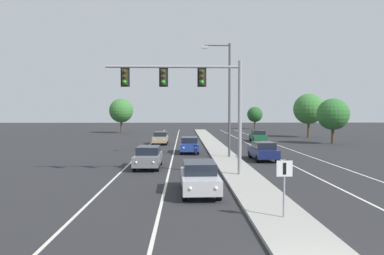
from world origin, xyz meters
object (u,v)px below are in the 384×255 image
Objects in this scene: overhead_signal_mast at (193,90)px; car_receding_navy at (263,151)px; car_oncoming_blue at (189,145)px; car_receding_green at (258,136)px; tree_far_left_c at (121,111)px; tree_far_right_c at (333,114)px; car_oncoming_silver at (199,177)px; car_oncoming_tan at (160,138)px; car_oncoming_grey at (148,157)px; tree_far_right_a at (309,109)px; street_lamp_median at (227,93)px; tree_far_right_b at (255,114)px; median_sign_post at (284,179)px.

overhead_signal_mast is 10.98m from car_receding_navy.
car_receding_green is (9.77, 13.59, 0.00)m from car_oncoming_blue.
tree_far_right_c is at bearing -38.08° from tree_far_left_c.
car_receding_green is at bearing 73.21° from car_oncoming_silver.
car_oncoming_grey is at bearing -88.99° from car_oncoming_tan.
car_oncoming_grey is 38.82m from tree_far_right_a.
street_lamp_median is 16.48m from car_oncoming_tan.
tree_far_right_b is at bearing 76.55° from car_oncoming_silver.
car_receding_navy is 44.22m from tree_far_left_c.
tree_far_right_c is at bearing 51.05° from car_receding_navy.
overhead_signal_mast is at bearing -49.44° from car_oncoming_grey.
median_sign_post is 14.61m from car_oncoming_grey.
tree_far_left_c is at bearing 110.60° from car_oncoming_tan.
car_oncoming_grey is (-6.38, 13.11, -0.77)m from median_sign_post.
street_lamp_median is 2.22× the size of car_receding_navy.
car_oncoming_grey is 63.96m from tree_far_right_b.
car_oncoming_grey and car_oncoming_blue have the same top height.
street_lamp_median is 2.22× the size of car_oncoming_silver.
tree_far_left_c is at bearing 115.35° from car_receding_navy.
car_oncoming_silver is at bearing -115.87° from car_receding_navy.
street_lamp_median is 1.42× the size of tree_far_right_a.
street_lamp_median is at bearing -64.44° from car_oncoming_tan.
tree_far_left_c is at bearing 103.88° from car_oncoming_silver.
car_oncoming_silver is 44.18m from tree_far_right_a.
car_oncoming_blue is 0.99× the size of car_receding_navy.
car_receding_navy is 19.94m from tree_far_right_c.
median_sign_post is 75.09m from tree_far_right_b.
car_oncoming_tan is 18.31m from car_receding_navy.
tree_far_right_a reaches higher than car_receding_green.
street_lamp_median reaches higher than tree_far_right_b.
car_receding_navy is at bearing 51.39° from overhead_signal_mast.
overhead_signal_mast is 24.00m from car_oncoming_tan.
car_receding_navy is at bearing -128.95° from tree_far_right_c.
tree_far_right_a is at bearing 53.89° from car_oncoming_grey.
tree_far_left_c is at bearing 104.92° from overhead_signal_mast.
car_receding_navy is at bearing -100.46° from car_receding_green.
tree_far_right_b is (16.73, 50.98, 2.67)m from car_oncoming_blue.
car_oncoming_tan is (-3.75, 27.86, 0.00)m from car_oncoming_silver.
median_sign_post reaches higher than car_oncoming_tan.
car_receding_green is at bearing 79.54° from car_receding_navy.
tree_far_left_c is at bearing -150.16° from tree_far_right_b.
car_oncoming_blue is (-3.19, 22.86, -0.77)m from median_sign_post.
car_receding_green is (9.76, 27.07, -4.69)m from overhead_signal_mast.
median_sign_post reaches higher than car_oncoming_grey.
car_oncoming_silver is 33.36m from tree_far_right_c.
car_oncoming_blue is (-0.00, 13.48, -4.69)m from overhead_signal_mast.
car_oncoming_tan is at bearing 115.56° from street_lamp_median.
car_oncoming_blue is at bearing -132.37° from tree_far_right_a.
car_oncoming_tan is at bearing 97.66° from car_oncoming_silver.
overhead_signal_mast is 9.66m from street_lamp_median.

